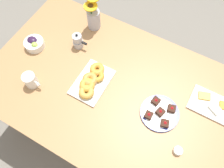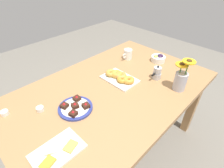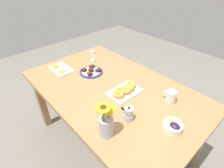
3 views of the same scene
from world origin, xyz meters
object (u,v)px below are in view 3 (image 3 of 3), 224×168
at_px(dessert_plate, 91,72).
at_px(moka_pot, 129,114).
at_px(dining_table, 112,95).
at_px(grape_bowl, 173,126).
at_px(coffee_mug, 171,96).
at_px(jam_cup_honey, 93,52).
at_px(cheese_platter, 61,69).
at_px(flower_vase, 106,125).
at_px(jam_cup_berry, 93,61).
at_px(croissant_platter, 125,90).

bearing_deg(dessert_plate, moka_pot, 165.09).
distance_m(dining_table, grape_bowl, 0.62).
bearing_deg(coffee_mug, moka_pot, 76.97).
height_order(jam_cup_honey, moka_pot, moka_pot).
bearing_deg(cheese_platter, flower_vase, 168.87).
bearing_deg(moka_pot, grape_bowl, -150.10).
height_order(jam_cup_berry, dessert_plate, dessert_plate).
relative_size(cheese_platter, croissant_platter, 0.91).
bearing_deg(jam_cup_honey, grape_bowl, 166.41).
xyz_separation_m(grape_bowl, dessert_plate, (0.94, -0.03, -0.02)).
height_order(grape_bowl, jam_cup_berry, grape_bowl).
bearing_deg(croissant_platter, flower_vase, 119.16).
bearing_deg(croissant_platter, dessert_plate, 2.55).
xyz_separation_m(cheese_platter, flower_vase, (-0.93, 0.18, 0.08)).
relative_size(dessert_plate, flower_vase, 0.89).
relative_size(coffee_mug, dessert_plate, 0.50).
relative_size(dining_table, cheese_platter, 6.15).
distance_m(coffee_mug, cheese_platter, 1.10).
height_order(cheese_platter, moka_pot, moka_pot).
bearing_deg(jam_cup_berry, dessert_plate, 138.64).
bearing_deg(jam_cup_berry, flower_vase, 147.89).
xyz_separation_m(croissant_platter, jam_cup_honey, (0.80, -0.26, -0.01)).
height_order(croissant_platter, moka_pot, moka_pot).
height_order(dining_table, dessert_plate, dessert_plate).
height_order(flower_vase, moka_pot, flower_vase).
distance_m(grape_bowl, dessert_plate, 0.94).
bearing_deg(dessert_plate, dining_table, 177.14).
bearing_deg(jam_cup_berry, moka_pot, 158.70).
bearing_deg(jam_cup_honey, jam_cup_berry, 144.05).
distance_m(jam_cup_berry, flower_vase, 1.00).
bearing_deg(dining_table, coffee_mug, -153.29).
xyz_separation_m(dining_table, grape_bowl, (-0.61, 0.02, 0.12)).
height_order(jam_cup_honey, jam_cup_berry, same).
distance_m(dining_table, jam_cup_berry, 0.53).
bearing_deg(grape_bowl, dining_table, -1.51).
bearing_deg(dining_table, flower_vase, 133.69).
relative_size(cheese_platter, dessert_plate, 1.14).
bearing_deg(dessert_plate, flower_vase, 150.60).
relative_size(dining_table, jam_cup_honey, 33.33).
bearing_deg(dessert_plate, jam_cup_berry, -41.36).
distance_m(dessert_plate, flower_vase, 0.78).
height_order(dining_table, jam_cup_berry, jam_cup_berry).
bearing_deg(flower_vase, cheese_platter, -11.13).
bearing_deg(dining_table, grape_bowl, 178.49).
xyz_separation_m(cheese_platter, moka_pot, (-0.93, -0.02, 0.04)).
xyz_separation_m(dining_table, jam_cup_berry, (0.50, -0.17, 0.10)).
bearing_deg(dining_table, croissant_platter, -163.66).
distance_m(cheese_platter, flower_vase, 0.95).
bearing_deg(moka_pot, dining_table, -25.05).
bearing_deg(dining_table, dessert_plate, -2.86).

